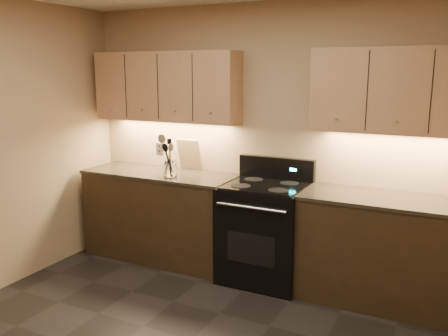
{
  "coord_description": "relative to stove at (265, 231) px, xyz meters",
  "views": [
    {
      "loc": [
        1.63,
        -2.3,
        1.97
      ],
      "look_at": [
        -0.24,
        1.45,
        1.1
      ],
      "focal_mm": 38.0,
      "sensor_mm": 36.0,
      "label": 1
    }
  ],
  "objects": [
    {
      "name": "stove",
      "position": [
        0.0,
        0.0,
        0.0
      ],
      "size": [
        0.76,
        0.68,
        1.14
      ],
      "color": "black",
      "rests_on": "ground"
    },
    {
      "name": "steel_spatula",
      "position": [
        -0.93,
        -0.11,
        0.63
      ],
      "size": [
        0.23,
        0.11,
        0.33
      ],
      "primitive_type": null,
      "rotation": [
        0.03,
        -0.44,
        -0.15
      ],
      "color": "silver",
      "rests_on": "utensil_crock"
    },
    {
      "name": "black_spoon",
      "position": [
        -0.96,
        -0.1,
        0.64
      ],
      "size": [
        0.07,
        0.17,
        0.34
      ],
      "primitive_type": null,
      "rotation": [
        0.32,
        -0.05,
        0.11
      ],
      "color": "black",
      "rests_on": "utensil_crock"
    },
    {
      "name": "upper_cab_right",
      "position": [
        1.1,
        0.17,
        1.32
      ],
      "size": [
        1.44,
        0.3,
        0.7
      ],
      "primitive_type": "cube",
      "color": "#AB7E55",
      "rests_on": "wall_back"
    },
    {
      "name": "cutting_board",
      "position": [
        -0.97,
        0.27,
        0.61
      ],
      "size": [
        0.27,
        0.1,
        0.33
      ],
      "primitive_type": "cube",
      "rotation": [
        0.25,
        0.0,
        0.0
      ],
      "color": "tan",
      "rests_on": "counter_left"
    },
    {
      "name": "counter_left",
      "position": [
        -1.18,
        0.02,
        -0.01
      ],
      "size": [
        1.62,
        0.62,
        0.93
      ],
      "color": "black",
      "rests_on": "ground"
    },
    {
      "name": "upper_cab_left",
      "position": [
        -1.18,
        0.17,
        1.32
      ],
      "size": [
        1.6,
        0.3,
        0.7
      ],
      "primitive_type": "cube",
      "color": "#AB7E55",
      "rests_on": "wall_back"
    },
    {
      "name": "black_turner",
      "position": [
        -0.95,
        -0.14,
        0.66
      ],
      "size": [
        0.12,
        0.12,
        0.38
      ],
      "primitive_type": null,
      "rotation": [
        -0.07,
        -0.05,
        0.24
      ],
      "color": "black",
      "rests_on": "utensil_crock"
    },
    {
      "name": "outlet_plate",
      "position": [
        -1.38,
        0.31,
        0.64
      ],
      "size": [
        0.08,
        0.01,
        0.12
      ],
      "primitive_type": "cube",
      "color": "#B2B5BA",
      "rests_on": "wall_back"
    },
    {
      "name": "wooden_spoon",
      "position": [
        -1.0,
        -0.14,
        0.63
      ],
      "size": [
        0.13,
        0.07,
        0.33
      ],
      "primitive_type": null,
      "rotation": [
        0.02,
        0.2,
        0.19
      ],
      "color": "tan",
      "rests_on": "utensil_crock"
    },
    {
      "name": "steel_skimmer",
      "position": [
        -0.93,
        -0.13,
        0.67
      ],
      "size": [
        0.2,
        0.11,
        0.41
      ],
      "primitive_type": null,
      "rotation": [
        0.04,
        -0.28,
        -0.02
      ],
      "color": "silver",
      "rests_on": "utensil_crock"
    },
    {
      "name": "wall_back",
      "position": [
        -0.08,
        0.32,
        0.82
      ],
      "size": [
        4.0,
        0.04,
        2.6
      ],
      "primitive_type": "cube",
      "color": "#9F7A5D",
      "rests_on": "ground"
    },
    {
      "name": "utensil_crock",
      "position": [
        -0.96,
        -0.12,
        0.53
      ],
      "size": [
        0.17,
        0.17,
        0.16
      ],
      "color": "white",
      "rests_on": "counter_left"
    },
    {
      "name": "counter_right",
      "position": [
        1.1,
        0.02,
        -0.01
      ],
      "size": [
        1.46,
        0.62,
        0.93
      ],
      "color": "black",
      "rests_on": "ground"
    }
  ]
}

